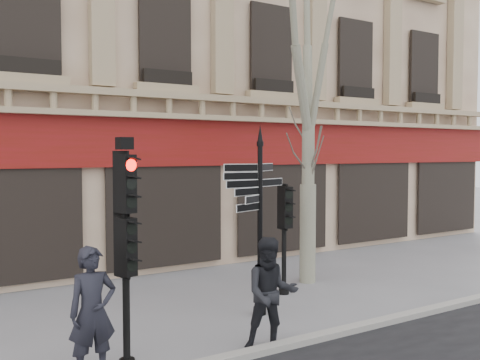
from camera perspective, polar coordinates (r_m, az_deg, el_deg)
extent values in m
plane|color=slate|center=(10.97, 3.07, -14.71)|extent=(80.00, 80.00, 0.00)
cube|color=gray|center=(9.90, 7.94, -16.36)|extent=(80.00, 0.25, 0.12)
cube|color=tan|center=(22.61, -16.34, 17.39)|extent=(28.00, 15.00, 18.00)
cube|color=maroon|center=(14.71, -7.93, 3.99)|extent=(28.00, 0.25, 1.30)
cube|color=tan|center=(14.55, -7.58, 7.83)|extent=(28.00, 0.35, 0.74)
cylinder|color=black|center=(10.96, 2.14, -5.45)|extent=(0.11, 0.11, 3.45)
cylinder|color=black|center=(11.32, 2.13, -13.74)|extent=(0.27, 0.27, 0.15)
cone|color=black|center=(10.85, 2.16, 5.03)|extent=(0.12, 0.12, 0.35)
cylinder|color=black|center=(8.49, -12.09, -8.63)|extent=(0.11, 0.11, 3.27)
cube|color=black|center=(8.44, -12.10, -6.92)|extent=(0.45, 0.37, 0.89)
cube|color=black|center=(8.33, -12.18, -0.37)|extent=(0.45, 0.37, 0.89)
sphere|color=#FF0C05|center=(8.32, -12.20, 1.27)|extent=(0.19, 0.19, 0.19)
cube|color=black|center=(8.31, -12.22, 3.84)|extent=(0.27, 0.31, 0.19)
cylinder|color=black|center=(12.61, 4.72, -6.45)|extent=(0.12, 0.12, 2.54)
cylinder|color=black|center=(12.87, 4.70, -11.72)|extent=(0.26, 0.26, 0.14)
cube|color=black|center=(12.51, 4.74, -2.89)|extent=(0.46, 0.35, 0.96)
cylinder|color=gray|center=(13.83, 7.23, -5.67)|extent=(0.41, 0.41, 2.52)
cylinder|color=gray|center=(13.67, 7.28, 2.41)|extent=(0.32, 0.32, 1.60)
imported|color=black|center=(8.39, -15.46, -13.45)|extent=(0.72, 0.48, 1.96)
imported|color=black|center=(9.22, 3.35, -12.00)|extent=(1.14, 1.04, 1.90)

